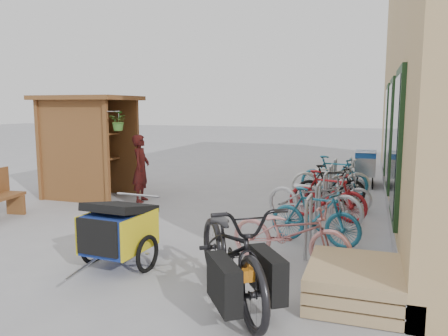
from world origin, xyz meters
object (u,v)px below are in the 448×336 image
(bike_5, at_px, (331,186))
(bike_0, at_px, (290,233))
(bike_3, at_px, (327,195))
(child_trailer, at_px, (119,229))
(bike_2, at_px, (314,198))
(kiosk, at_px, (85,132))
(bike_1, at_px, (315,216))
(bike_4, at_px, (334,192))
(bike_7, at_px, (334,176))
(shopping_carts, at_px, (365,164))
(bike_6, at_px, (331,178))
(person_kiosk, at_px, (141,168))
(pallet_stack, at_px, (354,283))
(cargo_bike, at_px, (232,251))

(bike_5, bearing_deg, bike_0, 159.07)
(bike_3, distance_m, bike_5, 1.15)
(child_trailer, xyz_separation_m, bike_2, (2.22, 2.96, -0.02))
(kiosk, distance_m, bike_1, 6.03)
(bike_2, relative_size, bike_4, 1.24)
(bike_0, distance_m, bike_7, 4.94)
(bike_0, bearing_deg, bike_1, -0.69)
(child_trailer, relative_size, bike_0, 0.95)
(shopping_carts, relative_size, bike_6, 0.83)
(kiosk, height_order, person_kiosk, kiosk)
(shopping_carts, relative_size, bike_0, 0.89)
(person_kiosk, distance_m, bike_5, 4.24)
(pallet_stack, height_order, bike_7, bike_7)
(bike_3, distance_m, bike_4, 0.77)
(bike_0, height_order, bike_7, bike_7)
(person_kiosk, relative_size, bike_3, 0.97)
(bike_1, xyz_separation_m, bike_7, (-0.02, 3.91, 0.04))
(cargo_bike, relative_size, bike_0, 1.33)
(bike_7, bearing_deg, bike_0, -173.05)
(shopping_carts, bearing_deg, bike_3, -98.73)
(kiosk, distance_m, bike_0, 6.26)
(bike_1, bearing_deg, bike_3, 12.83)
(kiosk, xyz_separation_m, bike_5, (5.61, 0.80, -1.09))
(bike_0, height_order, bike_3, bike_3)
(pallet_stack, distance_m, bike_3, 3.59)
(pallet_stack, height_order, bike_5, bike_5)
(pallet_stack, xyz_separation_m, bike_7, (-0.70, 5.84, 0.28))
(kiosk, distance_m, bike_7, 6.01)
(cargo_bike, height_order, person_kiosk, person_kiosk)
(kiosk, bearing_deg, bike_6, 17.24)
(kiosk, height_order, bike_1, kiosk)
(person_kiosk, xyz_separation_m, bike_4, (4.24, 0.44, -0.36))
(cargo_bike, height_order, bike_3, cargo_bike)
(pallet_stack, relative_size, bike_4, 0.78)
(person_kiosk, xyz_separation_m, bike_5, (4.14, 0.82, -0.31))
(cargo_bike, height_order, bike_7, cargo_bike)
(kiosk, xyz_separation_m, person_kiosk, (1.47, -0.02, -0.79))
(cargo_bike, relative_size, bike_1, 1.53)
(pallet_stack, distance_m, person_kiosk, 6.19)
(person_kiosk, distance_m, bike_4, 4.27)
(bike_7, bearing_deg, bike_5, -169.52)
(bike_3, bearing_deg, kiosk, 102.28)
(bike_2, bearing_deg, child_trailer, 162.90)
(child_trailer, distance_m, bike_4, 4.87)
(kiosk, bearing_deg, bike_7, 19.44)
(kiosk, bearing_deg, bike_3, -3.53)
(bike_7, bearing_deg, cargo_bike, -176.28)
(kiosk, xyz_separation_m, bike_6, (5.53, 1.72, -1.07))
(pallet_stack, height_order, bike_4, bike_4)
(pallet_stack, distance_m, child_trailer, 3.07)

